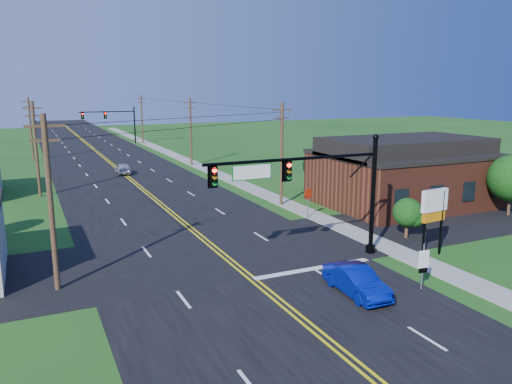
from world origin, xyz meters
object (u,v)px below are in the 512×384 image
route_sign (423,263)px  blue_car (356,281)px  signal_mast_far (111,120)px  signal_mast_main (311,185)px  stop_sign (308,197)px

route_sign → blue_car: bearing=171.4°
signal_mast_far → route_sign: 78.04m
signal_mast_far → route_sign: signal_mast_far is taller
route_sign → signal_mast_far: bearing=98.6°
signal_mast_far → blue_car: bearing=-90.3°
signal_mast_main → blue_car: (-0.29, -5.00, -4.04)m
blue_car → stop_sign: size_ratio=1.71×
route_sign → stop_sign: (2.06, 14.90, 0.37)m
signal_mast_main → stop_sign: signal_mast_main is taller
signal_mast_far → stop_sign: 63.29m
route_sign → signal_mast_main: bearing=124.4°
blue_car → stop_sign: (5.51, 13.98, 1.10)m
blue_car → route_sign: route_sign is taller
blue_car → signal_mast_main: bearing=89.2°
blue_car → signal_mast_far: bearing=92.1°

